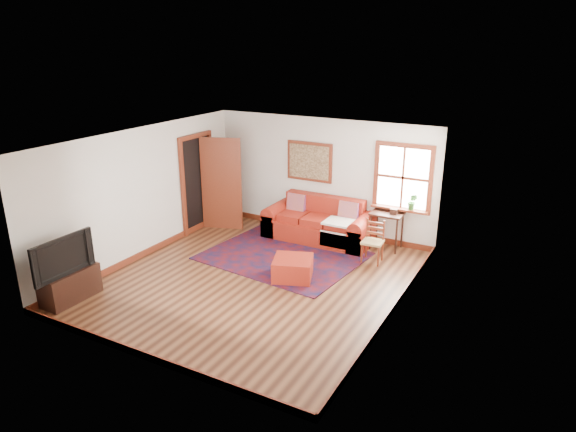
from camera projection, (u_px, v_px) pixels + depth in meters
The scene contains 13 objects.
ground at pixel (256, 280), 9.08m from camera, with size 5.50×5.50×0.00m, color #3C1C10.
room_envelope at pixel (254, 190), 8.56m from camera, with size 5.04×5.54×2.52m.
window at pixel (404, 185), 10.10m from camera, with size 1.18×0.20×1.38m.
doorway at pixel (212, 182), 11.21m from camera, with size 0.89×1.08×2.14m.
framed_artwork at pixel (309, 162), 10.97m from camera, with size 1.05×0.07×0.85m.
persian_rug at pixel (283, 256), 10.06m from camera, with size 2.87×2.30×0.02m, color #4E0B0F.
red_leather_sofa at pixel (319, 226), 10.84m from camera, with size 2.28×0.94×0.89m.
red_ottoman at pixel (293, 269), 9.07m from camera, with size 0.67×0.67×0.38m, color maroon.
side_table at pixel (387, 219), 10.24m from camera, with size 0.64×0.48×0.76m.
ladder_back_chair at pixel (373, 240), 9.71m from camera, with size 0.40×0.39×0.82m.
media_cabinet at pixel (70, 285), 8.32m from camera, with size 0.42×0.94×0.52m, color black.
television at pixel (59, 255), 8.01m from camera, with size 1.11×0.15×0.64m, color black.
candle_hurricane at pixel (90, 257), 8.54m from camera, with size 0.12×0.12×0.18m.
Camera 1 is at (4.41, -6.96, 4.04)m, focal length 32.00 mm.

